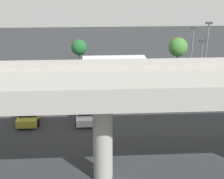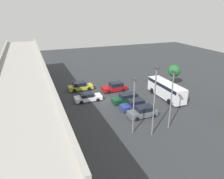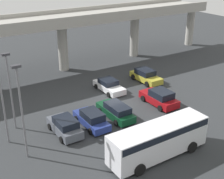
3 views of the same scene
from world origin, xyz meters
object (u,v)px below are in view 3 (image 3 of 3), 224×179
at_px(parked_car_2, 116,111).
at_px(parked_car_3, 109,86).
at_px(parked_car_5, 146,76).
at_px(lamp_post_mid_lot, 1,89).
at_px(lamp_post_by_overpass, 10,86).
at_px(parked_car_0, 65,126).
at_px(shuttle_bus, 159,138).
at_px(parked_car_1, 92,119).
at_px(parked_car_4, 160,98).
at_px(lamp_post_near_aisle, 21,106).

relative_size(parked_car_2, parked_car_3, 1.04).
relative_size(parked_car_5, lamp_post_mid_lot, 0.52).
bearing_deg(parked_car_5, parked_car_2, -54.98).
relative_size(lamp_post_mid_lot, lamp_post_by_overpass, 1.20).
relative_size(parked_car_0, parked_car_5, 0.93).
bearing_deg(parked_car_2, parked_car_0, 90.24).
height_order(parked_car_0, parked_car_2, parked_car_0).
bearing_deg(parked_car_3, parked_car_2, -26.12).
bearing_deg(lamp_post_mid_lot, parked_car_0, -15.51).
height_order(parked_car_0, shuttle_bus, shuttle_bus).
distance_m(parked_car_1, parked_car_5, 12.95).
bearing_deg(shuttle_bus, lamp_post_by_overpass, -51.69).
relative_size(parked_car_1, parked_car_4, 0.98).
bearing_deg(parked_car_0, lamp_post_mid_lot, 74.49).
height_order(parked_car_4, shuttle_bus, shuttle_bus).
distance_m(parked_car_5, shuttle_bus, 16.26).
relative_size(parked_car_3, shuttle_bus, 0.53).
height_order(lamp_post_near_aisle, lamp_post_mid_lot, lamp_post_mid_lot).
height_order(parked_car_3, lamp_post_near_aisle, lamp_post_near_aisle).
relative_size(parked_car_3, lamp_post_mid_lot, 0.52).
distance_m(parked_car_0, shuttle_bus, 8.84).
bearing_deg(lamp_post_near_aisle, parked_car_3, 31.12).
relative_size(parked_car_2, parked_car_5, 1.04).
bearing_deg(parked_car_4, shuttle_bus, 138.62).
distance_m(parked_car_0, parked_car_1, 2.77).
bearing_deg(shuttle_bus, parked_car_4, -131.38).
xyz_separation_m(parked_car_0, lamp_post_mid_lot, (-4.82, 1.34, 4.38)).
height_order(parked_car_0, parked_car_4, parked_car_4).
bearing_deg(parked_car_4, parked_car_1, 90.27).
height_order(parked_car_3, parked_car_5, parked_car_5).
bearing_deg(lamp_post_near_aisle, shuttle_bus, -32.05).
distance_m(parked_car_1, parked_car_4, 8.53).
height_order(parked_car_0, lamp_post_mid_lot, lamp_post_mid_lot).
xyz_separation_m(parked_car_3, shuttle_bus, (-3.66, -13.34, 1.02)).
distance_m(parked_car_2, lamp_post_by_overpass, 10.46).
bearing_deg(parked_car_4, lamp_post_by_overpass, 76.85).
xyz_separation_m(parked_car_2, shuttle_bus, (-0.71, -7.32, 0.95)).
xyz_separation_m(parked_car_0, shuttle_bus, (4.91, -7.29, 0.92)).
bearing_deg(parked_car_3, lamp_post_mid_lot, -70.64).
relative_size(parked_car_5, lamp_post_by_overpass, 0.63).
distance_m(parked_car_5, lamp_post_mid_lot, 20.06).
distance_m(lamp_post_near_aisle, lamp_post_by_overpass, 5.11).
bearing_deg(lamp_post_near_aisle, lamp_post_mid_lot, 102.93).
xyz_separation_m(lamp_post_near_aisle, lamp_post_by_overpass, (0.57, 5.07, -0.27)).
distance_m(parked_car_2, parked_car_3, 6.70).
bearing_deg(parked_car_5, parked_car_1, -61.86).
bearing_deg(parked_car_0, parked_car_5, -66.98).
relative_size(parked_car_0, lamp_post_mid_lot, 0.49).
bearing_deg(lamp_post_mid_lot, shuttle_bus, -41.58).
relative_size(parked_car_2, lamp_post_near_aisle, 0.61).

